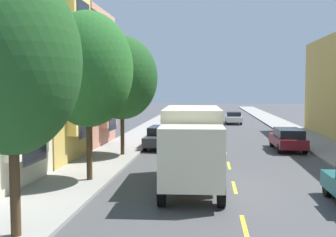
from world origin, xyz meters
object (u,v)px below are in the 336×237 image
(parked_wagon_charcoal, at_px, (161,137))
(delivery_box_truck, at_px, (192,143))
(moving_white_sedan, at_px, (233,118))
(street_tree_third, at_px, (122,78))
(parked_hatchback_champagne, at_px, (176,123))
(street_tree_nearest, at_px, (11,61))
(parked_wagon_burgundy, at_px, (288,139))
(parked_pickup_sky, at_px, (187,112))
(street_tree_second, at_px, (88,69))

(parked_wagon_charcoal, bearing_deg, delivery_box_truck, -76.77)
(parked_wagon_charcoal, height_order, moving_white_sedan, parked_wagon_charcoal)
(street_tree_third, distance_m, parked_hatchback_champagne, 16.90)
(street_tree_nearest, relative_size, parked_wagon_burgundy, 1.57)
(parked_pickup_sky, bearing_deg, parked_wagon_burgundy, -74.93)
(parked_wagon_burgundy, xyz_separation_m, moving_white_sedan, (-2.44, 20.90, -0.05))
(street_tree_nearest, bearing_deg, street_tree_second, 90.00)
(street_tree_third, xyz_separation_m, parked_wagon_burgundy, (10.64, 3.63, -4.05))
(street_tree_second, distance_m, parked_wagon_burgundy, 15.67)
(parked_pickup_sky, height_order, moving_white_sedan, parked_pickup_sky)
(street_tree_third, bearing_deg, parked_pickup_sky, 86.50)
(street_tree_second, distance_m, moving_white_sedan, 32.93)
(parked_wagon_charcoal, height_order, parked_hatchback_champagne, same)
(moving_white_sedan, bearing_deg, street_tree_nearest, -101.97)
(street_tree_nearest, bearing_deg, parked_pickup_sky, 87.50)
(street_tree_nearest, relative_size, delivery_box_truck, 1.01)
(parked_wagon_burgundy, bearing_deg, street_tree_nearest, -120.93)
(delivery_box_truck, relative_size, parked_wagon_burgundy, 1.55)
(delivery_box_truck, xyz_separation_m, parked_wagon_burgundy, (6.05, 11.05, -1.10))
(street_tree_nearest, height_order, delivery_box_truck, street_tree_nearest)
(street_tree_nearest, xyz_separation_m, parked_hatchback_champagne, (2.06, 30.40, -4.20))
(street_tree_second, bearing_deg, parked_wagon_charcoal, 80.18)
(delivery_box_truck, bearing_deg, parked_hatchback_champagne, 96.12)
(parked_wagon_burgundy, distance_m, parked_pickup_sky, 32.66)
(delivery_box_truck, xyz_separation_m, moving_white_sedan, (3.61, 31.95, -1.15))
(parked_pickup_sky, bearing_deg, parked_wagon_charcoal, -90.44)
(street_tree_second, height_order, parked_pickup_sky, street_tree_second)
(parked_wagon_burgundy, distance_m, parked_hatchback_champagne, 15.28)
(delivery_box_truck, bearing_deg, parked_wagon_burgundy, 61.29)
(street_tree_second, bearing_deg, moving_white_sedan, 75.45)
(street_tree_third, bearing_deg, moving_white_sedan, 71.52)
(parked_wagon_charcoal, xyz_separation_m, parked_hatchback_champagne, (0.14, 12.29, -0.05))
(parked_wagon_charcoal, bearing_deg, parked_wagon_burgundy, -2.29)
(parked_wagon_charcoal, relative_size, moving_white_sedan, 1.06)
(street_tree_third, xyz_separation_m, parked_pickup_sky, (2.15, 35.17, -4.03))
(street_tree_nearest, relative_size, street_tree_second, 0.99)
(street_tree_nearest, bearing_deg, parked_wagon_charcoal, 83.97)
(street_tree_second, distance_m, delivery_box_truck, 5.58)
(street_tree_second, bearing_deg, street_tree_third, 90.00)
(street_tree_second, relative_size, delivery_box_truck, 1.02)
(street_tree_second, bearing_deg, parked_wagon_burgundy, 45.14)
(street_tree_third, relative_size, parked_hatchback_champagne, 1.81)
(parked_wagon_burgundy, distance_m, moving_white_sedan, 21.05)
(street_tree_second, distance_m, parked_wagon_charcoal, 11.98)
(parked_pickup_sky, bearing_deg, delivery_box_truck, -86.72)
(parked_wagon_charcoal, height_order, parked_wagon_burgundy, same)
(street_tree_third, xyz_separation_m, moving_white_sedan, (8.20, 24.54, -4.10))
(parked_hatchback_champagne, bearing_deg, delivery_box_truck, -83.88)
(delivery_box_truck, bearing_deg, street_tree_third, 121.77)
(street_tree_nearest, relative_size, parked_hatchback_champagne, 1.84)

